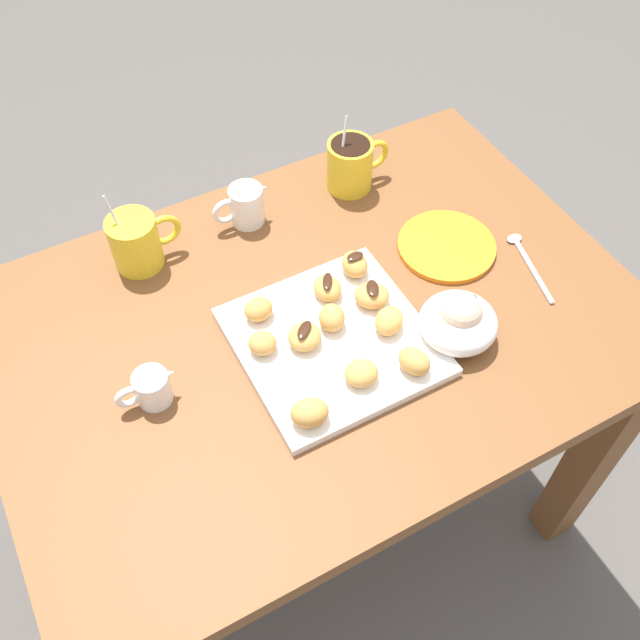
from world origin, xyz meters
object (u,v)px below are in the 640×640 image
(beignet_1, at_px, (372,296))
(dining_table, at_px, (317,368))
(cream_pitcher_white, at_px, (246,204))
(ice_cream_bowl, at_px, (459,321))
(beignet_0, at_px, (389,321))
(beignet_8, at_px, (359,374))
(beignet_6, at_px, (258,309))
(beignet_10, at_px, (355,264))
(chocolate_sauce_pitcher, at_px, (151,387))
(beignet_4, at_px, (327,288))
(pastry_plate_square, at_px, (330,343))
(beignet_9, at_px, (262,343))
(saucer_orange_left, at_px, (446,246))
(coffee_mug_yellow_right, at_px, (351,164))
(beignet_2, at_px, (414,361))
(coffee_mug_yellow_left, at_px, (136,241))
(beignet_3, at_px, (332,318))
(beignet_7, at_px, (305,337))
(beignet_5, at_px, (310,413))

(beignet_1, bearing_deg, dining_table, 166.74)
(cream_pitcher_white, bearing_deg, ice_cream_bowl, -65.34)
(beignet_0, relative_size, beignet_8, 1.07)
(beignet_6, xyz_separation_m, beignet_10, (0.18, 0.01, 0.00))
(chocolate_sauce_pitcher, height_order, beignet_4, chocolate_sauce_pitcher)
(beignet_4, bearing_deg, cream_pitcher_white, 98.96)
(pastry_plate_square, distance_m, beignet_9, 0.11)
(dining_table, xyz_separation_m, saucer_orange_left, (0.27, 0.03, 0.14))
(coffee_mug_yellow_right, xyz_separation_m, beignet_8, (-0.21, -0.39, -0.02))
(beignet_2, height_order, beignet_9, beignet_2)
(coffee_mug_yellow_left, relative_size, beignet_8, 2.87)
(beignet_2, height_order, beignet_6, beignet_2)
(beignet_0, distance_m, beignet_2, 0.08)
(beignet_4, bearing_deg, beignet_2, -76.80)
(beignet_6, bearing_deg, beignet_1, -19.30)
(cream_pitcher_white, bearing_deg, beignet_3, -87.59)
(beignet_2, xyz_separation_m, beignet_4, (-0.04, 0.19, -0.00))
(beignet_10, bearing_deg, coffee_mug_yellow_right, 61.78)
(ice_cream_bowl, bearing_deg, beignet_6, 146.64)
(beignet_2, distance_m, beignet_9, 0.23)
(pastry_plate_square, relative_size, beignet_8, 5.63)
(beignet_7, bearing_deg, beignet_2, -44.43)
(beignet_3, bearing_deg, beignet_0, -31.71)
(ice_cream_bowl, height_order, beignet_3, ice_cream_bowl)
(chocolate_sauce_pitcher, xyz_separation_m, beignet_10, (0.38, 0.07, 0.00))
(ice_cream_bowl, relative_size, beignet_1, 2.19)
(chocolate_sauce_pitcher, distance_m, beignet_9, 0.17)
(coffee_mug_yellow_right, height_order, beignet_10, coffee_mug_yellow_right)
(beignet_8, xyz_separation_m, beignet_10, (0.10, 0.19, 0.00))
(cream_pitcher_white, bearing_deg, dining_table, -89.64)
(beignet_0, bearing_deg, cream_pitcher_white, 104.58)
(chocolate_sauce_pitcher, xyz_separation_m, beignet_3, (0.29, -0.01, 0.00))
(dining_table, bearing_deg, beignet_5, -120.88)
(beignet_0, xyz_separation_m, beignet_7, (-0.13, 0.04, -0.00))
(beignet_0, xyz_separation_m, beignet_3, (-0.08, 0.05, 0.00))
(chocolate_sauce_pitcher, height_order, beignet_9, chocolate_sauce_pitcher)
(dining_table, distance_m, beignet_10, 0.20)
(coffee_mug_yellow_right, height_order, beignet_4, coffee_mug_yellow_right)
(beignet_7, bearing_deg, pastry_plate_square, -19.86)
(beignet_3, distance_m, beignet_7, 0.05)
(beignet_10, bearing_deg, ice_cream_bowl, -66.29)
(cream_pitcher_white, height_order, beignet_8, cream_pitcher_white)
(dining_table, bearing_deg, beignet_3, -71.30)
(chocolate_sauce_pitcher, bearing_deg, beignet_4, 7.88)
(coffee_mug_yellow_right, height_order, saucer_orange_left, coffee_mug_yellow_right)
(dining_table, bearing_deg, ice_cream_bowl, -36.58)
(coffee_mug_yellow_left, distance_m, beignet_7, 0.33)
(cream_pitcher_white, height_order, beignet_2, cream_pitcher_white)
(pastry_plate_square, xyz_separation_m, beignet_5, (-0.09, -0.11, 0.03))
(ice_cream_bowl, bearing_deg, coffee_mug_yellow_right, 85.53)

